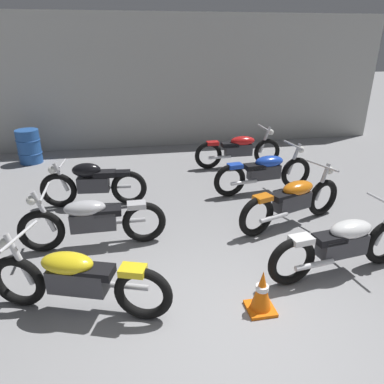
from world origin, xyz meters
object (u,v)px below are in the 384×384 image
at_px(motorcycle_left_row_1, 92,220).
at_px(motorcycle_left_row_2, 93,183).
at_px(motorcycle_right_row_2, 265,171).
at_px(motorcycle_right_row_3, 239,149).
at_px(motorcycle_right_row_0, 343,244).
at_px(motorcycle_right_row_1, 293,200).
at_px(oil_drum, 29,146).
at_px(motorcycle_left_row_0, 77,279).
at_px(traffic_cone, 262,292).

height_order(motorcycle_left_row_1, motorcycle_left_row_2, motorcycle_left_row_1).
xyz_separation_m(motorcycle_right_row_2, motorcycle_right_row_3, (-0.03, 1.64, 0.00)).
bearing_deg(motorcycle_right_row_0, motorcycle_left_row_1, 158.23).
distance_m(motorcycle_right_row_1, oil_drum, 6.71).
bearing_deg(motorcycle_right_row_1, motorcycle_right_row_0, -88.49).
distance_m(motorcycle_right_row_2, oil_drum, 5.92).
bearing_deg(motorcycle_right_row_0, motorcycle_left_row_2, 139.98).
relative_size(motorcycle_right_row_0, motorcycle_right_row_1, 1.04).
bearing_deg(motorcycle_right_row_2, motorcycle_left_row_0, -138.43).
distance_m(motorcycle_right_row_1, motorcycle_right_row_3, 3.08).
bearing_deg(motorcycle_right_row_1, oil_drum, 139.29).
distance_m(motorcycle_right_row_1, motorcycle_right_row_2, 1.44).
relative_size(motorcycle_left_row_2, oil_drum, 2.32).
height_order(motorcycle_right_row_3, traffic_cone, motorcycle_right_row_3).
xyz_separation_m(motorcycle_right_row_0, oil_drum, (-5.12, 5.80, -0.03)).
xyz_separation_m(motorcycle_right_row_0, motorcycle_right_row_1, (-0.04, 1.42, 0.00)).
relative_size(motorcycle_left_row_0, oil_drum, 2.45).
bearing_deg(motorcycle_right_row_3, oil_drum, 165.78).
bearing_deg(oil_drum, motorcycle_left_row_1, -67.74).
height_order(motorcycle_left_row_0, oil_drum, motorcycle_left_row_0).
height_order(motorcycle_left_row_2, motorcycle_right_row_0, motorcycle_right_row_0).
height_order(motorcycle_right_row_0, traffic_cone, motorcycle_right_row_0).
xyz_separation_m(motorcycle_right_row_1, motorcycle_right_row_2, (0.06, 1.44, 0.00)).
distance_m(motorcycle_right_row_0, oil_drum, 7.74).
height_order(motorcycle_right_row_2, motorcycle_right_row_3, same).
height_order(motorcycle_right_row_1, traffic_cone, motorcycle_right_row_1).
bearing_deg(motorcycle_right_row_2, motorcycle_left_row_1, -154.83).
bearing_deg(motorcycle_right_row_2, motorcycle_right_row_3, 91.10).
xyz_separation_m(motorcycle_left_row_0, motorcycle_right_row_3, (3.35, 4.64, 0.00)).
height_order(oil_drum, traffic_cone, oil_drum).
distance_m(motorcycle_left_row_1, motorcycle_left_row_2, 1.52).
height_order(motorcycle_left_row_1, motorcycle_right_row_2, same).
height_order(motorcycle_left_row_0, motorcycle_left_row_1, same).
height_order(motorcycle_right_row_0, motorcycle_right_row_1, same).
height_order(motorcycle_left_row_0, motorcycle_right_row_0, same).
height_order(motorcycle_left_row_0, motorcycle_right_row_2, same).
bearing_deg(traffic_cone, oil_drum, 121.20).
distance_m(motorcycle_left_row_0, motorcycle_left_row_1, 1.45).
height_order(motorcycle_right_row_1, motorcycle_right_row_2, same).
bearing_deg(motorcycle_left_row_1, motorcycle_left_row_0, -93.08).
xyz_separation_m(motorcycle_left_row_1, motorcycle_right_row_1, (3.25, 0.11, 0.00)).
relative_size(motorcycle_left_row_1, motorcycle_right_row_3, 1.00).
xyz_separation_m(motorcycle_left_row_0, traffic_cone, (2.06, -0.37, -0.19)).
xyz_separation_m(motorcycle_right_row_1, oil_drum, (-5.09, 4.38, -0.03)).
bearing_deg(oil_drum, motorcycle_right_row_1, -40.71).
relative_size(motorcycle_right_row_0, oil_drum, 2.55).
bearing_deg(motorcycle_right_row_3, traffic_cone, -104.46).
bearing_deg(motorcycle_left_row_1, motorcycle_right_row_2, 25.17).
xyz_separation_m(motorcycle_left_row_1, oil_drum, (-1.84, 4.49, -0.03)).
bearing_deg(motorcycle_right_row_3, motorcycle_right_row_2, -88.90).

